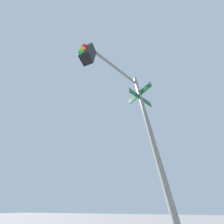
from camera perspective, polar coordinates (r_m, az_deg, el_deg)
name	(u,v)px	position (r m, az deg, el deg)	size (l,w,h in m)	color
traffic_signal_near	(120,91)	(2.92, 4.23, 11.44)	(1.72, 2.38, 5.60)	slate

